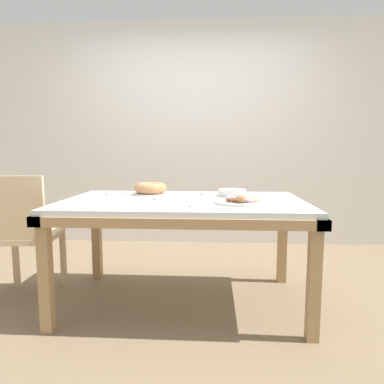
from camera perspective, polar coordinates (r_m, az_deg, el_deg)
name	(u,v)px	position (r m, az deg, el deg)	size (l,w,h in m)	color
ground_plane	(183,302)	(2.65, -1.43, -17.91)	(12.00, 12.00, 0.00)	#7A664C
wall_back	(196,135)	(4.14, 0.62, 9.50)	(8.00, 0.10, 2.60)	white
dining_table	(183,211)	(2.44, -1.48, -3.22)	(1.72, 1.04, 0.77)	silver
chair	(24,231)	(2.81, -26.26, -5.91)	(0.47, 0.47, 0.94)	#D1B284
cake_chocolate_round	(151,189)	(2.72, -6.93, 0.53)	(0.27, 0.27, 0.09)	silver
pastry_platter	(242,201)	(2.29, 8.28, -1.48)	(0.35, 0.35, 0.04)	silver
plate_stack	(232,193)	(2.64, 6.69, -0.11)	(0.21, 0.21, 0.05)	silver
tealight_near_cakes	(156,198)	(2.42, -6.00, -1.07)	(0.04, 0.04, 0.04)	silver
tealight_left_edge	(108,193)	(2.77, -13.76, -0.23)	(0.04, 0.04, 0.04)	silver
tealight_centre	(203,193)	(2.70, 1.83, -0.22)	(0.04, 0.04, 0.04)	silver
tealight_near_front	(124,194)	(2.71, -11.27, -0.32)	(0.04, 0.04, 0.04)	silver
tealight_right_edge	(191,206)	(2.10, -0.10, -2.27)	(0.04, 0.04, 0.04)	silver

